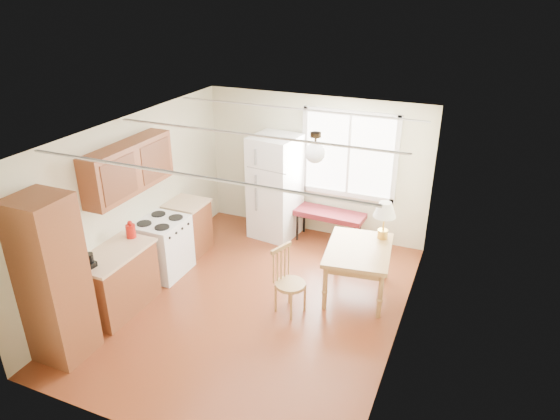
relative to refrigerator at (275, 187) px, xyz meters
The scene contains 11 objects.
room_shell 2.21m from the refrigerator, 74.18° to the right, with size 4.60×5.60×2.62m.
kitchen_run 2.96m from the refrigerator, 112.26° to the right, with size 0.65×3.40×2.20m.
window_unit 1.40m from the refrigerator, 17.30° to the left, with size 1.64×0.05×1.51m.
pendant_light 2.51m from the refrigerator, 52.71° to the right, with size 0.26×0.26×0.40m.
refrigerator is the anchor object (origin of this frame).
bench 1.07m from the refrigerator, ahead, with size 1.26×0.52×0.57m.
dining_table 2.27m from the refrigerator, 34.63° to the right, with size 1.04×1.30×0.75m.
chair 2.33m from the refrigerator, 63.12° to the right, with size 0.47×0.46×0.96m.
table_lamp 2.27m from the refrigerator, 21.88° to the right, with size 0.33×0.33×0.58m.
coffee_maker 3.60m from the refrigerator, 108.21° to the right, with size 0.18×0.22×0.32m.
kettle 2.75m from the refrigerator, 114.53° to the right, with size 0.14×0.14×0.26m.
Camera 1 is at (2.64, -5.35, 4.21)m, focal length 32.00 mm.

